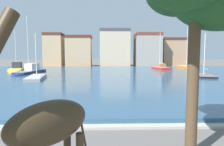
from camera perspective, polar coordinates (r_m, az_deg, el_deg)
The scene contains 15 objects.
harbor_water at distance 32.36m, azimuth 1.41°, elevation -0.64°, with size 89.18×45.27×0.34m, color #2D5170.
quay_edge_coping at distance 10.01m, azimuth 8.86°, elevation -14.50°, with size 89.18×0.50×0.12m, color #ADA89E.
giraffe_statue at distance 3.66m, azimuth -18.76°, elevation -14.69°, with size 1.91×2.05×4.28m.
sailboat_grey at distance 28.24m, azimuth -20.16°, elevation -1.34°, with size 2.92×7.48×6.16m.
sailboat_red at distance 44.92m, azimuth 13.12°, elevation 1.33°, with size 2.90×6.12×8.02m.
sailboat_navy at distance 36.42m, azimuth -22.09°, elevation 0.37°, with size 3.04×9.10×9.70m.
sailboat_yellow at distance 43.55m, azimuth -25.06°, elevation 0.98°, with size 4.36×8.77×8.16m.
sailboat_orange at distance 50.33m, azimuth 20.10°, elevation 1.47°, with size 2.55×6.37×9.71m.
sailboat_black at distance 32.18m, azimuth 24.12°, elevation -0.81°, with size 3.36×6.42×6.48m.
mooring_bollard at distance 10.18m, azimuth -20.93°, elevation -13.31°, with size 0.24×0.24×0.50m, color #232326.
townhouse_corner_house at distance 62.02m, azimuth -15.87°, elevation 6.22°, with size 5.24×5.47×9.60m.
townhouse_wide_warehouse at distance 59.39m, azimuth -9.16°, elevation 6.01°, with size 7.09×5.91×8.79m.
townhouse_end_terrace at distance 59.61m, azimuth 0.73°, elevation 6.96°, with size 8.51×7.58×10.62m.
townhouse_narrow_midrow at distance 59.84m, azimuth 9.77°, elevation 6.31°, with size 7.00×8.08×9.44m.
townhouse_tall_gabled at distance 64.04m, azimuth 17.07°, elevation 5.59°, with size 8.09×5.16×8.36m.
Camera 1 is at (-1.78, 0.07, 3.41)m, focal length 32.81 mm.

